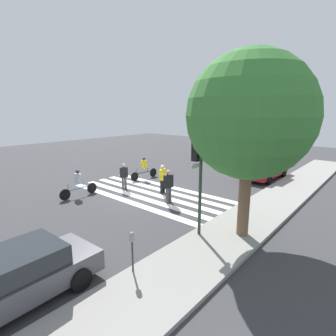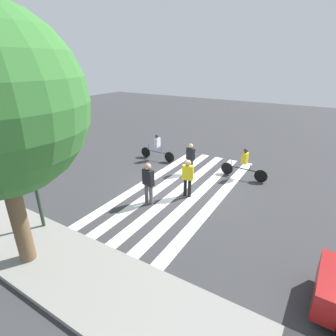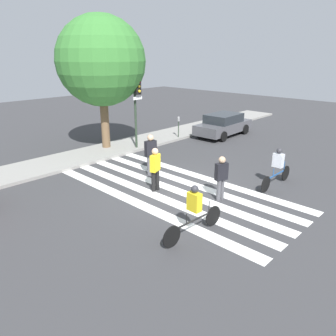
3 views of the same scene
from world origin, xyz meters
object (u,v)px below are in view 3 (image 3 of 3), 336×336
at_px(cyclist_near_curb, 278,166).
at_px(pedestrian_adult_tall_backpack, 221,176).
at_px(pedestrian_adult_yellow_jacket, 155,167).
at_px(cyclist_far_lane, 194,209).
at_px(street_tree, 101,61).
at_px(parking_meter, 179,122).
at_px(pedestrian_adult_blue_shirt, 151,152).
at_px(traffic_light, 137,98).
at_px(car_parked_silver_sedan, 223,125).

bearing_deg(cyclist_near_curb, pedestrian_adult_tall_backpack, 162.24).
bearing_deg(pedestrian_adult_yellow_jacket, cyclist_far_lane, 46.23).
height_order(street_tree, pedestrian_adult_yellow_jacket, street_tree).
height_order(parking_meter, pedestrian_adult_blue_shirt, pedestrian_adult_blue_shirt).
bearing_deg(street_tree, pedestrian_adult_yellow_jacket, -109.42).
distance_m(street_tree, pedestrian_adult_blue_shirt, 6.10).
distance_m(traffic_light, pedestrian_adult_tall_backpack, 7.68).
bearing_deg(traffic_light, cyclist_near_curb, -87.01).
distance_m(parking_meter, pedestrian_adult_blue_shirt, 6.48).
xyz_separation_m(cyclist_near_curb, car_parked_silver_sedan, (5.69, 6.52, -0.14)).
xyz_separation_m(street_tree, pedestrian_adult_yellow_jacket, (-2.18, -6.17, -3.72)).
distance_m(cyclist_far_lane, car_parked_silver_sedan, 12.77).
xyz_separation_m(traffic_light, cyclist_near_curb, (0.41, -7.94, -2.00)).
height_order(pedestrian_adult_tall_backpack, cyclist_far_lane, pedestrian_adult_tall_backpack).
bearing_deg(parking_meter, cyclist_near_curb, -110.30).
relative_size(cyclist_near_curb, car_parked_silver_sedan, 0.54).
bearing_deg(cyclist_far_lane, parking_meter, 47.36).
height_order(traffic_light, cyclist_near_curb, traffic_light).
bearing_deg(parking_meter, pedestrian_adult_tall_backpack, -128.27).
relative_size(traffic_light, cyclist_far_lane, 1.68).
xyz_separation_m(pedestrian_adult_tall_backpack, pedestrian_adult_yellow_jacket, (-1.04, 2.33, 0.03)).
relative_size(parking_meter, cyclist_near_curb, 0.61).
bearing_deg(pedestrian_adult_tall_backpack, cyclist_near_curb, -178.70).
height_order(parking_meter, pedestrian_adult_yellow_jacket, pedestrian_adult_yellow_jacket).
xyz_separation_m(pedestrian_adult_blue_shirt, cyclist_near_curb, (2.60, -4.60, -0.17)).
height_order(traffic_light, pedestrian_adult_tall_backpack, traffic_light).
relative_size(traffic_light, parking_meter, 2.85).
xyz_separation_m(traffic_light, parking_meter, (3.36, 0.02, -1.80)).
xyz_separation_m(parking_meter, cyclist_near_curb, (-2.95, -7.96, -0.20)).
distance_m(pedestrian_adult_tall_backpack, pedestrian_adult_yellow_jacket, 2.55).
relative_size(pedestrian_adult_blue_shirt, car_parked_silver_sedan, 0.42).
xyz_separation_m(pedestrian_adult_tall_backpack, cyclist_far_lane, (-2.61, -0.89, -0.08)).
relative_size(parking_meter, street_tree, 0.20).
relative_size(pedestrian_adult_tall_backpack, cyclist_near_curb, 0.71).
xyz_separation_m(street_tree, cyclist_far_lane, (-3.75, -9.40, -3.83)).
relative_size(pedestrian_adult_yellow_jacket, car_parked_silver_sedan, 0.40).
relative_size(parking_meter, car_parked_silver_sedan, 0.33).
distance_m(traffic_light, car_parked_silver_sedan, 6.62).
height_order(parking_meter, car_parked_silver_sedan, parking_meter).
bearing_deg(pedestrian_adult_yellow_jacket, cyclist_near_curb, 121.48).
relative_size(street_tree, cyclist_far_lane, 2.88).
bearing_deg(car_parked_silver_sedan, traffic_light, 164.92).
xyz_separation_m(parking_meter, pedestrian_adult_blue_shirt, (-5.55, -3.36, -0.04)).
xyz_separation_m(pedestrian_adult_yellow_jacket, cyclist_near_curb, (3.70, -3.19, -0.11)).
relative_size(cyclist_far_lane, cyclist_near_curb, 1.03).
relative_size(street_tree, pedestrian_adult_blue_shirt, 3.85).
bearing_deg(cyclist_near_curb, pedestrian_adult_yellow_jacket, 139.26).
height_order(parking_meter, cyclist_near_curb, cyclist_near_curb).
bearing_deg(pedestrian_adult_blue_shirt, pedestrian_adult_yellow_jacket, 63.13).
relative_size(pedestrian_adult_tall_backpack, car_parked_silver_sedan, 0.38).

